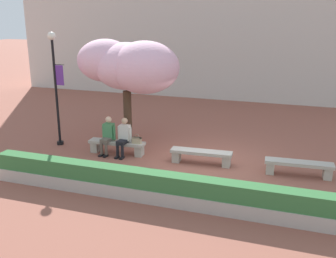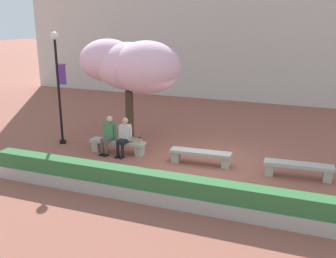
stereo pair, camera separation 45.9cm
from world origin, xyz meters
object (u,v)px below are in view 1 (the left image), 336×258
object	(u,v)px
stone_bench_west_end	(117,145)
person_seated_right	(124,136)
person_seated_left	(108,134)
cherry_tree_main	(129,66)
handbag	(137,140)
stone_bench_center	(299,166)
lamp_post_with_banner	(55,79)
stone_bench_near_west	(201,155)

from	to	relation	value
stone_bench_west_end	person_seated_right	world-z (taller)	person_seated_right
person_seated_left	cherry_tree_main	distance (m)	2.58
stone_bench_west_end	person_seated_right	distance (m)	0.49
handbag	cherry_tree_main	size ratio (longest dim) A/B	0.09
stone_bench_center	cherry_tree_main	size ratio (longest dim) A/B	0.52
lamp_post_with_banner	person_seated_right	bearing A→B (deg)	-5.76
stone_bench_west_end	person_seated_left	bearing A→B (deg)	-169.97
stone_bench_near_west	cherry_tree_main	bearing A→B (deg)	156.46
stone_bench_west_end	stone_bench_center	xyz separation A→B (m)	(5.95, 0.00, 0.00)
stone_bench_west_end	handbag	size ratio (longest dim) A/B	5.86
person_seated_left	cherry_tree_main	world-z (taller)	cherry_tree_main
stone_bench_west_end	lamp_post_with_banner	bearing A→B (deg)	174.79
person_seated_left	person_seated_right	distance (m)	0.60
stone_bench_near_west	person_seated_left	world-z (taller)	person_seated_left
stone_bench_west_end	person_seated_left	world-z (taller)	person_seated_left
stone_bench_west_end	stone_bench_center	distance (m)	5.95
stone_bench_near_west	person_seated_right	world-z (taller)	person_seated_right
person_seated_right	stone_bench_near_west	bearing A→B (deg)	1.14
stone_bench_west_end	person_seated_left	distance (m)	0.50
person_seated_right	handbag	world-z (taller)	person_seated_right
person_seated_right	cherry_tree_main	xyz separation A→B (m)	(-0.38, 1.39, 2.17)
stone_bench_near_west	stone_bench_center	bearing A→B (deg)	0.00
stone_bench_west_end	person_seated_right	xyz separation A→B (m)	(0.30, -0.05, 0.39)
handbag	lamp_post_with_banner	world-z (taller)	lamp_post_with_banner
person_seated_left	stone_bench_near_west	bearing A→B (deg)	0.93
person_seated_right	lamp_post_with_banner	distance (m)	3.23
person_seated_left	handbag	world-z (taller)	person_seated_left
stone_bench_west_end	stone_bench_near_west	distance (m)	2.98
stone_bench_center	stone_bench_near_west	bearing A→B (deg)	180.00
stone_bench_center	lamp_post_with_banner	xyz separation A→B (m)	(-8.37, 0.22, 2.12)
person_seated_left	cherry_tree_main	size ratio (longest dim) A/B	0.34
cherry_tree_main	lamp_post_with_banner	size ratio (longest dim) A/B	0.94
person_seated_left	lamp_post_with_banner	distance (m)	2.75
handbag	lamp_post_with_banner	xyz separation A→B (m)	(-3.17, 0.23, 1.85)
person_seated_left	lamp_post_with_banner	xyz separation A→B (m)	(-2.12, 0.27, 1.73)
stone_bench_center	cherry_tree_main	distance (m)	6.69
cherry_tree_main	person_seated_left	bearing A→B (deg)	-98.98
stone_bench_west_end	person_seated_right	bearing A→B (deg)	-10.26
handbag	lamp_post_with_banner	size ratio (longest dim) A/B	0.08
stone_bench_near_west	handbag	size ratio (longest dim) A/B	5.86
handbag	cherry_tree_main	xyz separation A→B (m)	(-0.83, 1.34, 2.28)
stone_bench_center	person_seated_left	size ratio (longest dim) A/B	1.54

